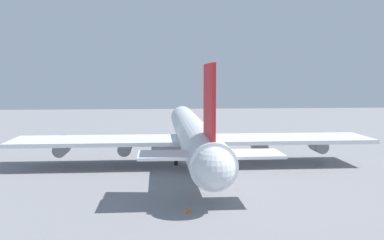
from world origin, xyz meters
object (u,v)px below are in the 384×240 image
at_px(cargo_loader, 58,140).
at_px(safety_cone_tail, 188,210).
at_px(safety_cone_nose, 180,138).
at_px(baggage_tug, 25,140).
at_px(cargo_airplane, 192,134).

distance_m(cargo_loader, safety_cone_tail, 61.79).
bearing_deg(safety_cone_nose, baggage_tug, 101.49).
height_order(safety_cone_nose, safety_cone_tail, safety_cone_tail).
distance_m(cargo_airplane, safety_cone_nose, 32.97).
distance_m(cargo_airplane, baggage_tug, 46.01).
distance_m(cargo_loader, baggage_tug, 8.10).
xyz_separation_m(cargo_loader, safety_cone_tail, (-55.40, -27.34, -0.78)).
height_order(cargo_airplane, cargo_loader, cargo_airplane).
bearing_deg(cargo_loader, safety_cone_nose, -74.12).
relative_size(cargo_airplane, cargo_loader, 12.72).
xyz_separation_m(safety_cone_nose, safety_cone_tail, (-63.91, 2.57, 0.08)).
height_order(baggage_tug, safety_cone_nose, baggage_tug).
relative_size(baggage_tug, safety_cone_nose, 8.43).
bearing_deg(safety_cone_nose, cargo_loader, 105.88).
xyz_separation_m(baggage_tug, safety_cone_tail, (-56.19, -35.41, -0.78)).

